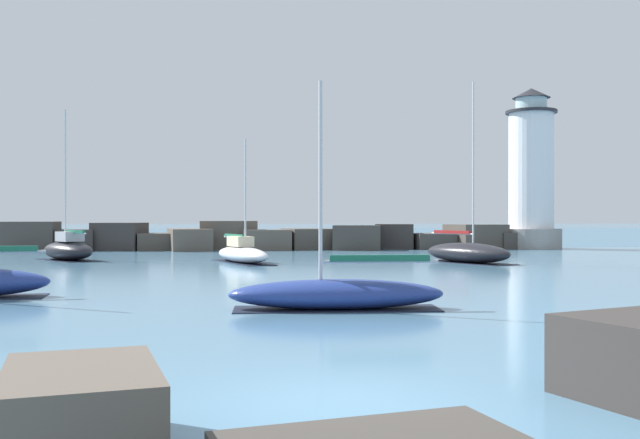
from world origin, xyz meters
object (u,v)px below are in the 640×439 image
object	(u,v)px
lighthouse	(531,179)
sailboat_moored_5	(68,249)
sailboat_moored_6	(242,253)
sailboat_moored_0	(467,252)
sailboat_moored_3	(337,293)

from	to	relation	value
lighthouse	sailboat_moored_5	bearing A→B (deg)	-159.57
sailboat_moored_5	sailboat_moored_6	distance (m)	11.98
lighthouse	sailboat_moored_5	world-z (taller)	lighthouse
sailboat_moored_0	sailboat_moored_5	xyz separation A→B (m)	(-25.41, 5.24, 0.07)
sailboat_moored_3	sailboat_moored_6	xyz separation A→B (m)	(-3.01, 23.09, 0.11)
sailboat_moored_3	sailboat_moored_6	world-z (taller)	sailboat_moored_6
lighthouse	sailboat_moored_3	bearing A→B (deg)	-119.61
lighthouse	sailboat_moored_3	size ratio (longest dim) A/B	2.07
sailboat_moored_5	sailboat_moored_0	bearing A→B (deg)	-11.66
sailboat_moored_0	sailboat_moored_5	size ratio (longest dim) A/B	1.12
sailboat_moored_0	sailboat_moored_6	distance (m)	14.08
sailboat_moored_3	sailboat_moored_5	world-z (taller)	sailboat_moored_5
sailboat_moored_0	sailboat_moored_6	size ratio (longest dim) A/B	1.45
sailboat_moored_0	sailboat_moored_5	world-z (taller)	sailboat_moored_0
sailboat_moored_6	sailboat_moored_3	bearing A→B (deg)	-82.56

